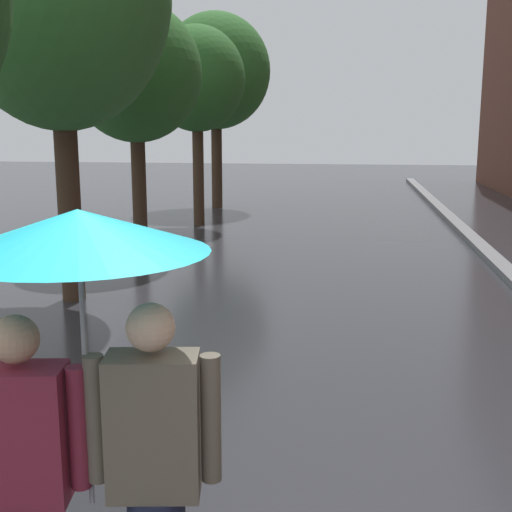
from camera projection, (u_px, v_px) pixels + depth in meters
name	position (u px, v px, depth m)	size (l,w,h in m)	color
kerb_strip	(498.00, 263.00, 11.72)	(0.30, 36.00, 0.12)	slate
street_tree_2	(135.00, 74.00, 12.24)	(2.44, 2.44, 4.67)	#473323
street_tree_3	(197.00, 80.00, 15.91)	(2.31, 2.31, 4.77)	#473323
street_tree_4	(216.00, 72.00, 19.28)	(3.15, 3.15, 5.62)	#473323
couple_under_umbrella	(86.00, 377.00, 2.87)	(1.15, 1.10, 2.12)	black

